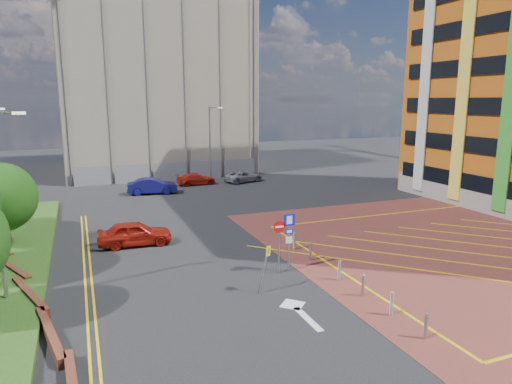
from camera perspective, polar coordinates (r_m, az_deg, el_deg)
ground at (r=22.88m, az=4.00°, el=-10.88°), size 140.00×140.00×0.00m
forecourt at (r=31.23m, az=28.05°, el=-6.05°), size 26.00×26.00×0.02m
retaining_wall at (r=22.89m, az=-26.93°, el=-11.61°), size 6.06×20.33×0.40m
tree_c at (r=29.92m, az=-29.31°, el=-0.60°), size 4.00×4.00×4.90m
lamp_back at (r=49.10m, az=-5.68°, el=6.36°), size 1.53×0.16×8.00m
sign_cluster at (r=23.18m, az=3.68°, el=-5.44°), size 1.17×0.12×3.20m
warning_sign at (r=20.87m, az=1.17°, el=-8.89°), size 0.71×0.41×2.25m
bollard_row at (r=22.40m, az=11.29°, el=-10.28°), size 0.14×11.14×0.90m
construction_building at (r=59.84m, az=-12.90°, el=13.40°), size 21.20×19.20×22.00m
construction_fence at (r=50.71m, az=-9.57°, el=2.59°), size 21.60×0.06×2.00m
car_red_left at (r=28.66m, az=-14.90°, el=-5.02°), size 4.42×1.91×1.48m
car_blue_back at (r=43.78m, az=-12.81°, el=0.73°), size 4.72×2.24×1.49m
car_red_back at (r=47.78m, az=-7.51°, el=1.61°), size 4.14×1.88×1.18m
car_silver_back at (r=48.94m, az=-1.59°, el=1.95°), size 4.67×3.13×1.19m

